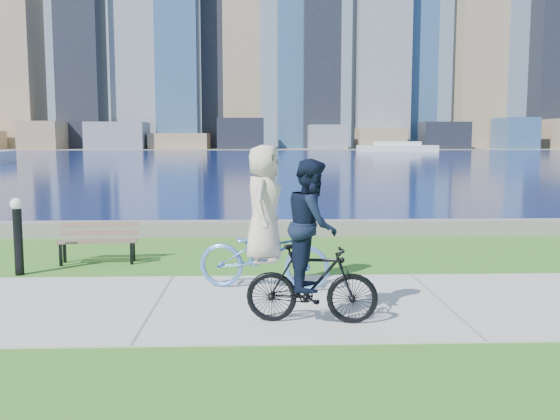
# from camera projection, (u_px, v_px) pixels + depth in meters

# --- Properties ---
(ground) EXTENTS (320.00, 320.00, 0.00)m
(ground) POSITION_uv_depth(u_px,v_px,m) (156.00, 305.00, 8.64)
(ground) COLOR #316C1C
(ground) RESTS_ON ground
(concrete_path) EXTENTS (80.00, 3.50, 0.02)m
(concrete_path) POSITION_uv_depth(u_px,v_px,m) (156.00, 305.00, 8.64)
(concrete_path) COLOR #A7A6A2
(concrete_path) RESTS_ON ground
(seawall) EXTENTS (90.00, 0.50, 0.35)m
(seawall) POSITION_uv_depth(u_px,v_px,m) (198.00, 229.00, 14.77)
(seawall) COLOR slate
(seawall) RESTS_ON ground
(bay_water) EXTENTS (320.00, 131.00, 0.01)m
(bay_water) POSITION_uv_depth(u_px,v_px,m) (246.00, 156.00, 80.12)
(bay_water) COLOR #0D1A53
(bay_water) RESTS_ON ground
(far_shore) EXTENTS (320.00, 30.00, 0.12)m
(far_shore) POSITION_uv_depth(u_px,v_px,m) (251.00, 148.00, 137.69)
(far_shore) COLOR slate
(far_shore) RESTS_ON ground
(city_skyline) EXTENTS (181.61, 23.04, 76.00)m
(city_skyline) POSITION_uv_depth(u_px,v_px,m) (246.00, 34.00, 134.21)
(city_skyline) COLOR black
(city_skyline) RESTS_ON ground
(ferry_far) EXTENTS (13.12, 3.75, 1.78)m
(ferry_far) POSITION_uv_depth(u_px,v_px,m) (397.00, 148.00, 103.98)
(ferry_far) COLOR silver
(ferry_far) RESTS_ON ground
(park_bench) EXTENTS (1.47, 0.61, 0.74)m
(park_bench) POSITION_uv_depth(u_px,v_px,m) (98.00, 239.00, 11.56)
(park_bench) COLOR black
(park_bench) RESTS_ON ground
(bollard_lamp) EXTENTS (0.21, 0.21, 1.32)m
(bollard_lamp) POSITION_uv_depth(u_px,v_px,m) (18.00, 231.00, 10.48)
(bollard_lamp) COLOR black
(bollard_lamp) RESTS_ON ground
(cyclist_woman) EXTENTS (1.11, 2.12, 2.19)m
(cyclist_woman) POSITION_uv_depth(u_px,v_px,m) (264.00, 236.00, 9.45)
(cyclist_woman) COLOR #568AD2
(cyclist_woman) RESTS_ON ground
(cyclist_man) EXTENTS (0.69, 1.68, 2.04)m
(cyclist_man) POSITION_uv_depth(u_px,v_px,m) (312.00, 255.00, 7.67)
(cyclist_man) COLOR black
(cyclist_man) RESTS_ON ground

